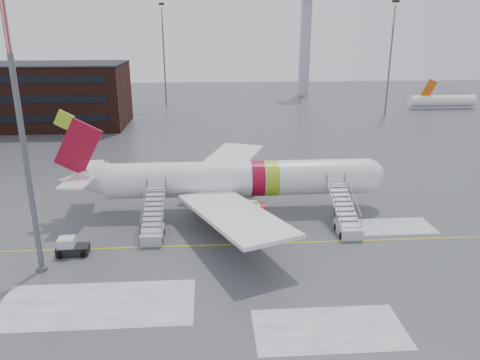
{
  "coord_description": "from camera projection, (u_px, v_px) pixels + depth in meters",
  "views": [
    {
      "loc": [
        2.29,
        -39.8,
        19.08
      ],
      "look_at": [
        5.46,
        5.78,
        4.0
      ],
      "focal_mm": 35.0,
      "sensor_mm": 36.0,
      "label": 1
    }
  ],
  "objects": [
    {
      "name": "airstair_aft",
      "position": [
        153.0,
        226.0,
        44.18
      ],
      "size": [
        2.05,
        7.7,
        3.48
      ],
      "color": "#A1A3A7",
      "rests_on": "ground"
    },
    {
      "name": "ground",
      "position": [
        186.0,
        241.0,
        43.53
      ],
      "size": [
        260.0,
        260.0,
        0.0
      ],
      "primitive_type": "plane",
      "color": "#494C4F",
      "rests_on": "ground"
    },
    {
      "name": "light_mast_near",
      "position": [
        22.0,
        134.0,
        34.87
      ],
      "size": [
        1.2,
        1.2,
        21.86
      ],
      "color": "#595B60",
      "rests_on": "ground"
    },
    {
      "name": "airliner",
      "position": [
        230.0,
        180.0,
        50.13
      ],
      "size": [
        35.03,
        32.97,
        11.18
      ],
      "color": "white",
      "rests_on": "ground"
    },
    {
      "name": "airstair_fwd",
      "position": [
        346.0,
        221.0,
        45.4
      ],
      "size": [
        2.05,
        7.7,
        3.48
      ],
      "color": "silver",
      "rests_on": "ground"
    },
    {
      "name": "control_tower",
      "position": [
        306.0,
        27.0,
        129.63
      ],
      "size": [
        6.4,
        6.4,
        30.0
      ],
      "color": "#B2B5BA",
      "rests_on": "ground"
    },
    {
      "name": "light_mast_far_n",
      "position": [
        164.0,
        49.0,
        112.56
      ],
      "size": [
        1.2,
        1.2,
        24.25
      ],
      "color": "#595B60",
      "rests_on": "ground"
    },
    {
      "name": "distant_aircraft",
      "position": [
        468.0,
        113.0,
        108.28
      ],
      "size": [
        35.0,
        18.0,
        8.0
      ],
      "primitive_type": null,
      "color": "#D8590C",
      "rests_on": "ground"
    },
    {
      "name": "pushback_tug",
      "position": [
        71.0,
        247.0,
        40.9
      ],
      "size": [
        2.79,
        2.15,
        1.55
      ],
      "color": "black",
      "rests_on": "ground"
    },
    {
      "name": "light_mast_far_ne",
      "position": [
        391.0,
        52.0,
        100.7
      ],
      "size": [
        1.2,
        1.2,
        24.25
      ],
      "color": "#595B60",
      "rests_on": "ground"
    }
  ]
}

